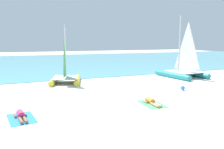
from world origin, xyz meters
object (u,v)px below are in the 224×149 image
(towel_left, at_px, (21,118))
(sunbather_left, at_px, (21,115))
(sailboat_teal, at_px, (183,68))
(sunbather_right, at_px, (151,101))
(sailboat_yellow, at_px, (65,74))
(beach_ball, at_px, (183,88))
(towel_right, at_px, (152,104))

(towel_left, distance_m, sunbather_left, 0.14)
(sailboat_teal, xyz_separation_m, sunbather_right, (-8.06, -6.90, -0.75))
(sunbather_right, bearing_deg, sailboat_yellow, 113.93)
(beach_ball, bearing_deg, sailboat_yellow, 138.60)
(sailboat_teal, relative_size, towel_left, 3.12)
(sunbather_left, relative_size, towel_right, 0.83)
(sunbather_left, bearing_deg, towel_right, -9.94)
(beach_ball, bearing_deg, sunbather_left, -170.31)
(sailboat_yellow, distance_m, towel_right, 9.03)
(sunbather_left, distance_m, towel_right, 6.79)
(sunbather_left, bearing_deg, sailboat_yellow, 58.41)
(towel_left, xyz_separation_m, sunbather_left, (-0.01, 0.07, 0.13))
(sailboat_yellow, height_order, towel_left, sailboat_yellow)
(sunbather_right, relative_size, beach_ball, 4.87)
(towel_right, relative_size, sunbather_right, 1.21)
(sailboat_yellow, bearing_deg, towel_right, -53.31)
(towel_right, bearing_deg, sunbather_left, 176.89)
(sailboat_yellow, relative_size, towel_left, 2.56)
(towel_right, bearing_deg, sailboat_yellow, 109.77)
(sailboat_teal, bearing_deg, towel_left, -159.61)
(sunbather_right, bearing_deg, towel_right, -90.00)
(sailboat_teal, distance_m, towel_left, 16.29)
(sailboat_yellow, bearing_deg, beach_ball, -24.47)
(sailboat_yellow, xyz_separation_m, towel_left, (-3.73, -8.17, -0.72))
(sailboat_teal, bearing_deg, sailboat_yellow, 168.51)
(towel_left, relative_size, towel_right, 1.00)
(sailboat_teal, bearing_deg, sunbather_left, -159.84)
(towel_left, bearing_deg, towel_right, -2.55)
(sunbather_left, xyz_separation_m, beach_ball, (10.83, 1.85, 0.03))
(sailboat_yellow, relative_size, beach_ball, 15.14)
(sailboat_teal, height_order, sunbather_left, sailboat_teal)
(towel_left, xyz_separation_m, beach_ball, (10.82, 1.91, 0.15))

